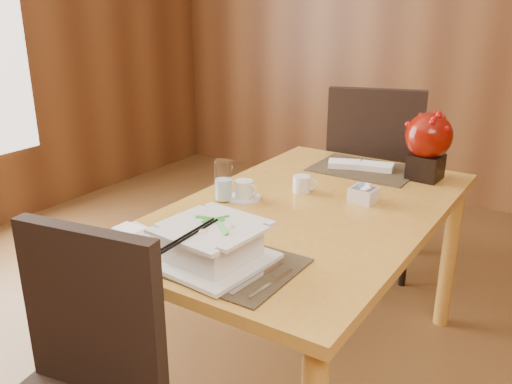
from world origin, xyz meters
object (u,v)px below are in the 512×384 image
Objects in this scene: soup_setting at (212,245)px; bread_plate at (130,234)px; dining_table at (307,230)px; far_chair at (373,172)px; creamer_jug at (302,184)px; berry_decor at (428,142)px; coffee_cup at (244,191)px; water_glass at (223,181)px; sugar_caddy at (363,195)px.

bread_plate is (-0.35, 0.01, -0.06)m from soup_setting.
far_chair is (-0.12, 0.99, -0.05)m from dining_table.
berry_decor is at bearing 31.44° from creamer_jug.
coffee_cup is at bearing 75.93° from bread_plate.
soup_setting is 2.05× the size of water_glass.
sugar_caddy is (0.40, 0.23, -0.00)m from coffee_cup.
sugar_caddy is 0.65× the size of bread_plate.
berry_decor is 0.27× the size of far_chair.
far_chair reaches higher than water_glass.
soup_setting is at bearing -65.61° from coffee_cup.
coffee_cup is 0.25m from creamer_jug.
soup_setting reaches higher than coffee_cup.
soup_setting is at bearing -92.10° from dining_table.
berry_decor is 2.01× the size of bread_plate.
berry_decor is (0.29, 1.13, 0.10)m from soup_setting.
bread_plate is (-0.37, -0.55, 0.10)m from dining_table.
coffee_cup reaches higher than bread_plate.
dining_table is 0.68m from berry_decor.
berry_decor is at bearing 50.72° from coffee_cup.
dining_table is at bearing -71.57° from creamer_jug.
dining_table is 9.34× the size of water_glass.
creamer_jug is (0.15, 0.20, 0.00)m from coffee_cup.
dining_table is at bearing -115.39° from berry_decor.
dining_table is 0.29m from coffee_cup.
berry_decor reaches higher than dining_table.
far_chair is at bearing 98.89° from soup_setting.
dining_table is 0.26m from sugar_caddy.
berry_decor reaches higher than sugar_caddy.
creamer_jug is 0.25m from sugar_caddy.
far_chair is (0.19, 1.11, -0.23)m from water_glass.
dining_table is 4.55× the size of soup_setting.
soup_setting is (-0.02, -0.56, 0.16)m from dining_table.
soup_setting is 0.31× the size of far_chair.
water_glass is 1.75× the size of creamer_jug.
dining_table is 10.40× the size of bread_plate.
coffee_cup is 0.09m from water_glass.
bread_plate is at bearing -123.72° from dining_table.
soup_setting is 2.48× the size of coffee_cup.
coffee_cup is 0.46m from sugar_caddy.
creamer_jug reaches higher than sugar_caddy.
sugar_caddy is (0.15, 0.16, 0.12)m from dining_table.
dining_table is 5.18× the size of berry_decor.
far_chair reaches higher than dining_table.
berry_decor reaches higher than coffee_cup.
creamer_jug is 0.32× the size of berry_decor.
far_chair reaches higher than bread_plate.
bread_plate is 1.57m from far_chair.
bread_plate is (-0.12, -0.49, -0.03)m from coffee_cup.
berry_decor is at bearing 50.14° from water_glass.
water_glass is 0.45m from bread_plate.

